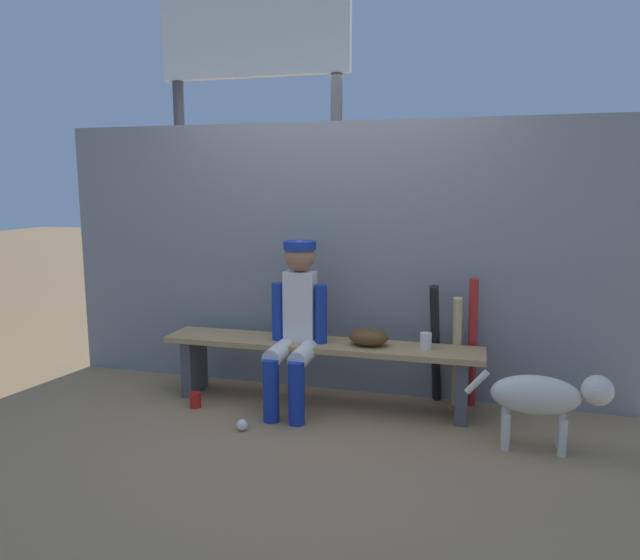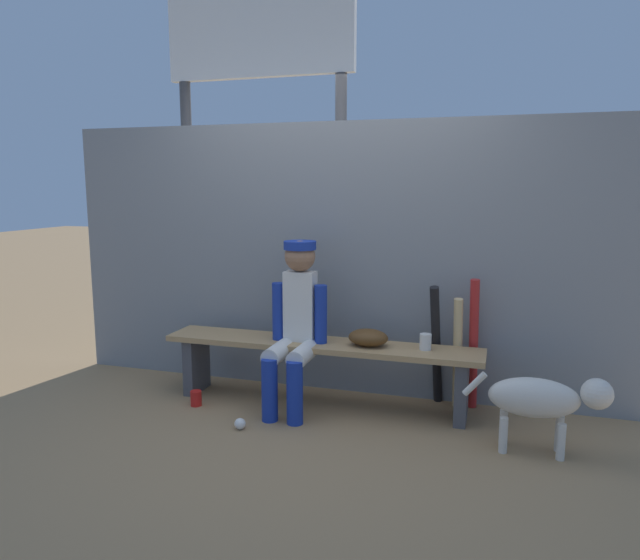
# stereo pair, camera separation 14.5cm
# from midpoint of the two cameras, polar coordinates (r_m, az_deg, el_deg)

# --- Properties ---
(ground_plane) EXTENTS (30.00, 30.00, 0.00)m
(ground_plane) POSITION_cam_midpoint_polar(r_m,az_deg,el_deg) (4.38, -0.97, -11.99)
(ground_plane) COLOR #9E7A51
(chainlink_fence) EXTENTS (4.40, 0.03, 2.05)m
(chainlink_fence) POSITION_cam_midpoint_polar(r_m,az_deg,el_deg) (4.47, 0.28, 2.00)
(chainlink_fence) COLOR gray
(chainlink_fence) RESTS_ON ground_plane
(dugout_bench) EXTENTS (2.30, 0.36, 0.47)m
(dugout_bench) POSITION_cam_midpoint_polar(r_m,az_deg,el_deg) (4.26, -0.98, -7.43)
(dugout_bench) COLOR tan
(dugout_bench) RESTS_ON ground_plane
(player_seated) EXTENTS (0.41, 0.55, 1.20)m
(player_seated) POSITION_cam_midpoint_polar(r_m,az_deg,el_deg) (4.13, -3.41, -3.84)
(player_seated) COLOR silver
(player_seated) RESTS_ON ground_plane
(baseball_glove) EXTENTS (0.28, 0.20, 0.12)m
(baseball_glove) POSITION_cam_midpoint_polar(r_m,az_deg,el_deg) (4.14, 3.72, -5.55)
(baseball_glove) COLOR #593819
(baseball_glove) RESTS_ON dugout_bench
(bat_aluminum_black) EXTENTS (0.10, 0.28, 0.90)m
(bat_aluminum_black) POSITION_cam_midpoint_polar(r_m,az_deg,el_deg) (4.32, 10.18, -6.18)
(bat_aluminum_black) COLOR black
(bat_aluminum_black) RESTS_ON ground_plane
(bat_wood_natural) EXTENTS (0.08, 0.17, 0.81)m
(bat_wood_natural) POSITION_cam_midpoint_polar(r_m,az_deg,el_deg) (4.30, 12.18, -6.87)
(bat_wood_natural) COLOR tan
(bat_wood_natural) RESTS_ON ground_plane
(bat_aluminum_red) EXTENTS (0.08, 0.16, 0.95)m
(bat_aluminum_red) POSITION_cam_midpoint_polar(r_m,az_deg,el_deg) (4.31, 13.63, -5.99)
(bat_aluminum_red) COLOR #B22323
(bat_aluminum_red) RESTS_ON ground_plane
(baseball) EXTENTS (0.07, 0.07, 0.07)m
(baseball) POSITION_cam_midpoint_polar(r_m,az_deg,el_deg) (3.99, -8.64, -13.73)
(baseball) COLOR white
(baseball) RESTS_ON ground_plane
(cup_on_ground) EXTENTS (0.08, 0.08, 0.11)m
(cup_on_ground) POSITION_cam_midpoint_polar(r_m,az_deg,el_deg) (4.42, -12.94, -11.27)
(cup_on_ground) COLOR red
(cup_on_ground) RESTS_ON ground_plane
(cup_on_bench) EXTENTS (0.08, 0.08, 0.11)m
(cup_on_bench) POSITION_cam_midpoint_polar(r_m,az_deg,el_deg) (4.10, 9.22, -5.85)
(cup_on_bench) COLOR silver
(cup_on_bench) RESTS_ON dugout_bench
(scoreboard) EXTENTS (2.00, 0.27, 3.66)m
(scoreboard) POSITION_cam_midpoint_polar(r_m,az_deg,el_deg) (5.46, -6.64, 19.23)
(scoreboard) COLOR #3F3F42
(scoreboard) RESTS_ON ground_plane
(dog) EXTENTS (0.84, 0.20, 0.49)m
(dog) POSITION_cam_midpoint_polar(r_m,az_deg,el_deg) (3.79, 19.97, -10.57)
(dog) COLOR beige
(dog) RESTS_ON ground_plane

